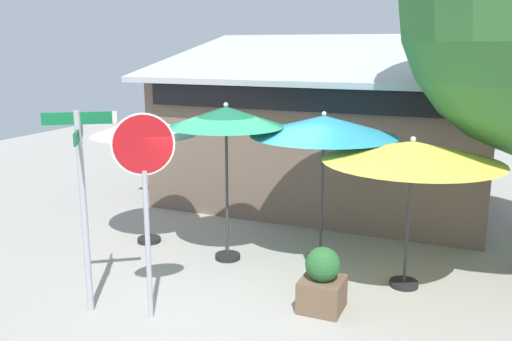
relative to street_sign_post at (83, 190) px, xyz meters
The scene contains 9 objects.
ground_plane 2.67m from the street_sign_post, 45.11° to the left, with size 28.00×28.00×0.10m, color #9E9B93.
cafe_building 6.95m from the street_sign_post, 77.66° to the left, with size 7.68×5.07×3.93m.
street_sign_post is the anchor object (origin of this frame).
stop_sign 0.94m from the street_sign_post, ahead, with size 0.65×0.51×2.82m.
patio_umbrella_ivory_left 2.80m from the street_sign_post, 106.96° to the left, with size 1.93×1.93×2.46m.
patio_umbrella_forest_green_center 2.74m from the street_sign_post, 69.16° to the left, with size 1.95×1.95×2.73m.
patio_umbrella_teal_right 3.96m from the street_sign_post, 51.58° to the left, with size 2.46×2.46×2.59m.
patio_umbrella_mustard_far_right 4.70m from the street_sign_post, 32.70° to the left, with size 2.65×2.65×2.35m.
sidewalk_planter 3.51m from the street_sign_post, 23.31° to the left, with size 0.59×0.59×0.93m.
Camera 1 is at (3.53, -7.02, 3.65)m, focal length 38.47 mm.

